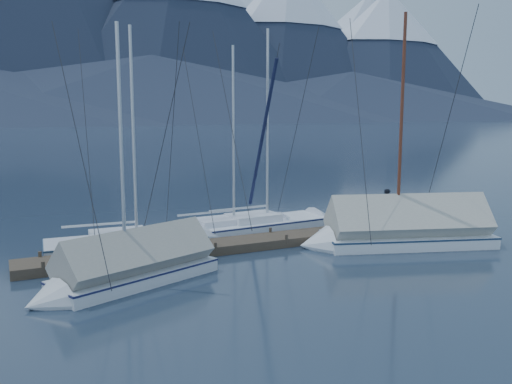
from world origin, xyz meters
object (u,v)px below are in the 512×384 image
sailboat_covered_near (393,233)px  sailboat_open_left (150,243)px  person (387,205)px  sailboat_open_mid (244,228)px  sailboat_open_right (277,224)px  sailboat_covered_far (122,272)px

sailboat_covered_near → sailboat_open_left: bearing=155.8°
person → sailboat_open_left: bearing=82.4°
sailboat_open_left → sailboat_open_mid: (4.52, 0.93, -0.01)m
sailboat_open_right → person: sailboat_open_right is taller
sailboat_open_left → sailboat_covered_far: size_ratio=1.08×
sailboat_open_left → sailboat_covered_far: sailboat_open_left is taller
sailboat_open_left → sailboat_covered_far: 4.84m
sailboat_open_left → sailboat_covered_far: bearing=-114.1°
sailboat_covered_far → person: sailboat_covered_far is taller
sailboat_open_left → person: bearing=-7.5°
sailboat_open_mid → sailboat_covered_far: (-6.49, -5.34, 0.27)m
sailboat_covered_far → person: bearing=13.4°
sailboat_open_left → person: (10.65, -1.41, 0.94)m
sailboat_covered_far → sailboat_covered_near: bearing=2.2°
sailboat_open_mid → sailboat_covered_far: bearing=-140.5°
sailboat_open_right → sailboat_covered_far: 9.75m
sailboat_open_mid → person: size_ratio=5.85×
sailboat_open_left → sailboat_covered_near: 9.76m
sailboat_open_left → sailboat_open_mid: size_ratio=1.05×
sailboat_covered_near → person: bearing=55.7°
sailboat_open_mid → sailboat_open_right: sailboat_open_right is taller
sailboat_covered_near → sailboat_covered_far: sailboat_covered_near is taller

